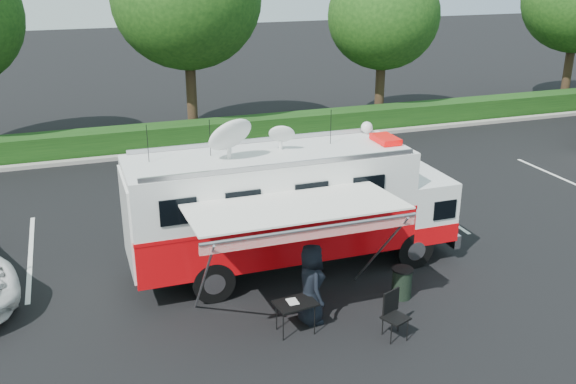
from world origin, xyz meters
name	(u,v)px	position (x,y,z in m)	size (l,w,h in m)	color
ground_plane	(294,267)	(0.00, 0.00, 0.00)	(120.00, 120.00, 0.00)	black
back_border	(215,21)	(1.14, 12.90, 5.00)	(60.00, 6.14, 8.87)	#9E998E
stall_lines	(245,226)	(-0.50, 3.00, 0.00)	(24.12, 5.50, 0.01)	silver
command_truck	(292,206)	(-0.07, 0.00, 1.71)	(8.33, 2.29, 4.00)	black
awning	(297,212)	(-0.82, -2.38, 2.57)	(4.55, 2.37, 2.75)	silver
person	(311,321)	(-0.55, -2.58, 0.00)	(0.90, 0.59, 1.85)	black
folding_table	(295,304)	(-1.02, -2.88, 0.68)	(0.93, 0.71, 0.73)	black
folding_chair	(393,310)	(0.89, -3.66, 0.60)	(0.62, 0.66, 1.01)	black
trash_bin	(402,283)	(1.85, -2.31, 0.38)	(0.50, 0.50, 0.75)	black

